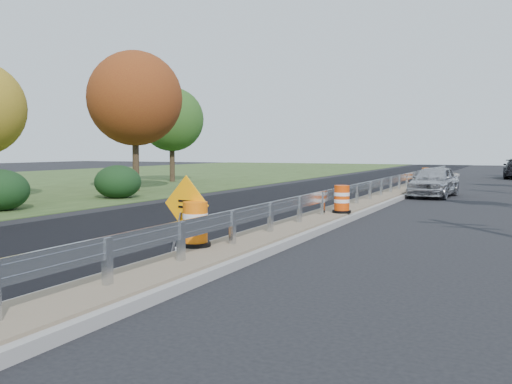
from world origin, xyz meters
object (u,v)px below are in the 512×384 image
at_px(barrel_median_far, 426,176).
at_px(barrel_median_near, 195,225).
at_px(car_silver, 434,181).
at_px(caution_sign, 187,234).
at_px(barrel_median_mid, 342,200).

bearing_deg(barrel_median_far, barrel_median_near, -92.67).
bearing_deg(car_silver, barrel_median_far, 106.35).
bearing_deg(car_silver, barrel_median_near, -92.84).
relative_size(caution_sign, car_silver, 0.39).
height_order(barrel_median_mid, barrel_median_far, barrel_median_far).
bearing_deg(barrel_median_far, caution_sign, -93.55).
bearing_deg(caution_sign, car_silver, 91.36).
xyz_separation_m(caution_sign, car_silver, (2.70, 17.28, 0.31)).
bearing_deg(barrel_median_mid, car_silver, 82.17).
bearing_deg(barrel_median_far, car_silver, -78.46).
height_order(barrel_median_near, barrel_median_far, barrel_median_far).
bearing_deg(barrel_median_mid, barrel_median_near, -97.39).
height_order(caution_sign, barrel_median_far, caution_sign).
xyz_separation_m(barrel_median_near, barrel_median_mid, (0.94, 7.28, -0.03)).
bearing_deg(barrel_median_near, barrel_median_far, 87.33).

